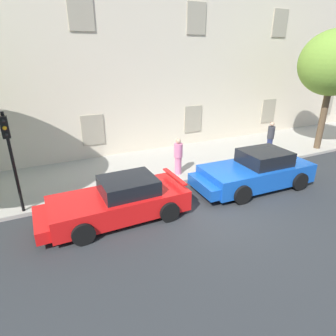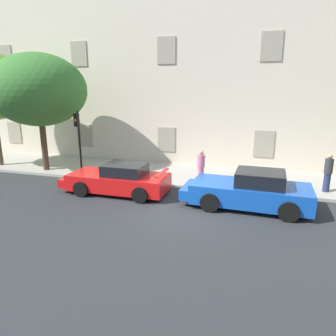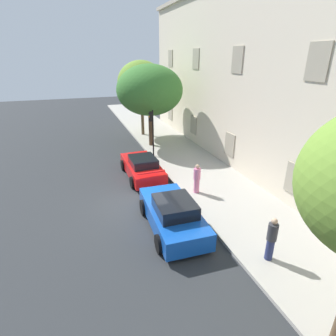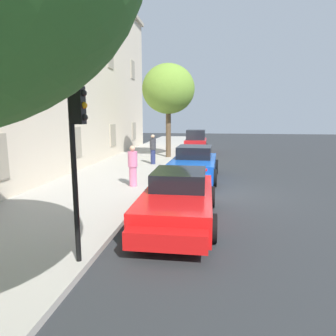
# 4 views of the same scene
# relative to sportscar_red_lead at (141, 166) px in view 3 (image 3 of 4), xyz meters

# --- Properties ---
(ground_plane) EXTENTS (80.00, 80.00, 0.00)m
(ground_plane) POSITION_rel_sportscar_red_lead_xyz_m (3.49, -1.10, -0.61)
(ground_plane) COLOR #2B2D30
(sidewalk) EXTENTS (60.00, 4.48, 0.14)m
(sidewalk) POSITION_rel_sportscar_red_lead_xyz_m (3.49, 3.65, -0.54)
(sidewalk) COLOR #A8A399
(sidewalk) RESTS_ON ground
(building_facade) EXTENTS (36.03, 4.07, 11.46)m
(building_facade) POSITION_rel_sportscar_red_lead_xyz_m (3.49, 7.67, 5.15)
(building_facade) COLOR beige
(building_facade) RESTS_ON ground
(sportscar_red_lead) EXTENTS (4.86, 2.11, 1.37)m
(sportscar_red_lead) POSITION_rel_sportscar_red_lead_xyz_m (0.00, 0.00, 0.00)
(sportscar_red_lead) COLOR red
(sportscar_red_lead) RESTS_ON ground
(sportscar_yellow_flank) EXTENTS (5.01, 2.31, 1.51)m
(sportscar_yellow_flank) POSITION_rel_sportscar_red_lead_xyz_m (5.73, -0.10, 0.05)
(sportscar_yellow_flank) COLOR #144CB2
(sportscar_yellow_flank) RESTS_ON ground
(tree_midblock) EXTENTS (5.11, 5.11, 6.35)m
(tree_midblock) POSITION_rel_sportscar_red_lead_xyz_m (-5.46, 2.19, 3.94)
(tree_midblock) COLOR #473323
(tree_midblock) RESTS_ON sidewalk
(tree_far_end) EXTENTS (4.16, 4.16, 6.55)m
(tree_far_end) POSITION_rel_sportscar_red_lead_xyz_m (-8.89, 2.39, 4.15)
(tree_far_end) COLOR brown
(tree_far_end) RESTS_ON sidewalk
(traffic_light) EXTENTS (0.22, 0.36, 3.40)m
(traffic_light) POSITION_rel_sportscar_red_lead_xyz_m (-2.78, 1.53, 1.86)
(traffic_light) COLOR black
(traffic_light) RESTS_ON sidewalk
(pedestrian_admiring) EXTENTS (0.39, 0.39, 1.72)m
(pedestrian_admiring) POSITION_rel_sportscar_red_lead_xyz_m (9.10, 2.45, 0.41)
(pedestrian_admiring) COLOR navy
(pedestrian_admiring) RESTS_ON sidewalk
(pedestrian_strolling) EXTENTS (0.53, 0.53, 1.62)m
(pedestrian_strolling) POSITION_rel_sportscar_red_lead_xyz_m (3.48, 2.18, 0.36)
(pedestrian_strolling) COLOR pink
(pedestrian_strolling) RESTS_ON sidewalk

